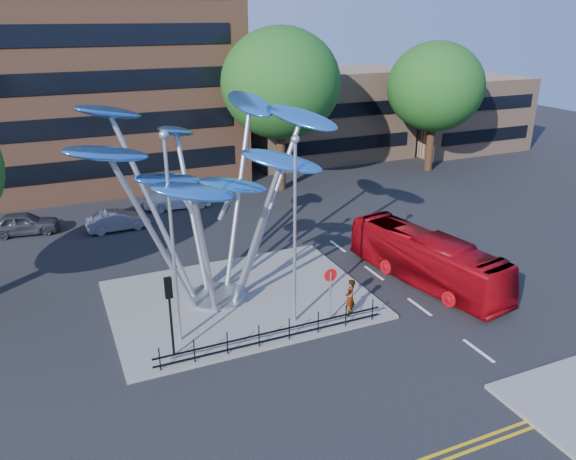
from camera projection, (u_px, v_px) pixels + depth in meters
name	position (u px, v px, depth m)	size (l,w,h in m)	color
ground	(314.00, 362.00, 22.16)	(120.00, 120.00, 0.00)	black
traffic_island	(240.00, 299.00, 26.87)	(12.00, 9.00, 0.15)	slate
low_building_near	(326.00, 114.00, 52.31)	(15.00, 8.00, 8.00)	#A37E60
low_building_far	(459.00, 113.00, 56.06)	(12.00, 8.00, 7.00)	#A37E60
tree_right	(281.00, 84.00, 41.01)	(8.80, 8.80, 12.11)	black
tree_far	(435.00, 87.00, 46.62)	(8.00, 8.00, 10.81)	black
leaf_sculpture	(207.00, 160.00, 24.58)	(12.72, 9.54, 9.51)	#9EA0A5
street_lamp_left	(171.00, 223.00, 21.50)	(0.36, 0.36, 8.80)	#9EA0A5
street_lamp_right	(295.00, 216.00, 23.06)	(0.36, 0.36, 8.30)	#9EA0A5
traffic_light_island	(169.00, 300.00, 21.46)	(0.28, 0.18, 3.42)	black
no_entry_sign_island	(330.00, 285.00, 24.40)	(0.60, 0.10, 2.45)	#9EA0A5
pedestrian_railing_front	(274.00, 334.00, 23.03)	(10.00, 0.06, 1.00)	black
red_bus	(426.00, 259.00, 28.26)	(2.19, 9.35, 2.60)	#98070F
pedestrian	(350.00, 297.00, 25.05)	(0.63, 0.41, 1.73)	gray
parked_car_left	(24.00, 223.00, 34.73)	(1.66, 4.12, 1.40)	#3E4046
parked_car_mid	(118.00, 220.00, 35.40)	(1.35, 3.86, 1.27)	#93969A
parked_car_right	(177.00, 198.00, 39.54)	(1.92, 4.73, 1.37)	white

